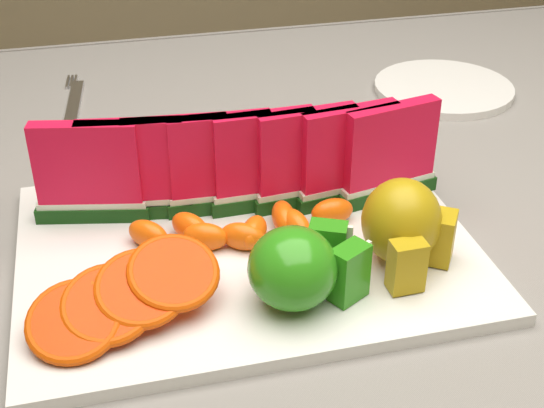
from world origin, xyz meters
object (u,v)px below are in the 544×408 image
Objects in this scene: platter at (247,249)px; apple_cluster at (301,267)px; side_plate at (444,88)px; fork at (73,106)px; pear_cluster at (404,225)px.

apple_cluster is (0.02, -0.09, 0.04)m from platter.
side_plate is (0.30, 0.38, -0.04)m from apple_cluster.
fork is (-0.17, 0.45, -0.04)m from apple_cluster.
side_plate is at bearing -7.79° from fork.
pear_cluster reaches higher than platter.
side_plate reaches higher than fork.
platter is 0.39m from fork.
apple_cluster is 0.48m from fork.
pear_cluster is at bearing -120.04° from side_plate.
platter is 1.87× the size of side_plate.
pear_cluster is 0.44× the size of side_plate.
fork is at bearing 172.21° from side_plate.
fork is (-0.15, 0.36, -0.00)m from platter.
fork is at bearing 122.62° from pear_cluster.
side_plate is at bearing 51.70° from apple_cluster.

